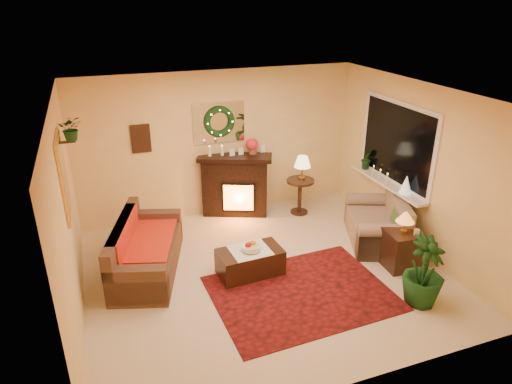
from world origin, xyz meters
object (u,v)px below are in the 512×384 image
object	(u,v)px
side_table_round	(300,197)
coffee_table	(250,261)
fireplace	(235,186)
loveseat	(376,217)
sofa	(147,244)
end_table_square	(401,250)

from	to	relation	value
side_table_round	coffee_table	distance (m)	2.22
fireplace	side_table_round	distance (m)	1.21
fireplace	coffee_table	bearing A→B (deg)	-79.34
fireplace	side_table_round	xyz separation A→B (m)	(1.13, -0.39, -0.23)
coffee_table	loveseat	bearing A→B (deg)	2.44
side_table_round	sofa	bearing A→B (deg)	-161.13
end_table_square	fireplace	bearing A→B (deg)	124.35
fireplace	loveseat	distance (m)	2.56
fireplace	loveseat	world-z (taller)	fireplace
sofa	side_table_round	size ratio (longest dim) A/B	2.78
sofa	fireplace	world-z (taller)	fireplace
end_table_square	coffee_table	distance (m)	2.24
fireplace	coffee_table	size ratio (longest dim) A/B	1.26
end_table_square	loveseat	bearing A→B (deg)	83.09
side_table_round	end_table_square	distance (m)	2.27
side_table_round	loveseat	bearing A→B (deg)	-62.21
sofa	fireplace	bearing A→B (deg)	55.16
end_table_square	coffee_table	world-z (taller)	end_table_square
sofa	side_table_round	bearing A→B (deg)	36.26
sofa	loveseat	size ratio (longest dim) A/B	1.33
sofa	loveseat	distance (m)	3.65
loveseat	coffee_table	world-z (taller)	loveseat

